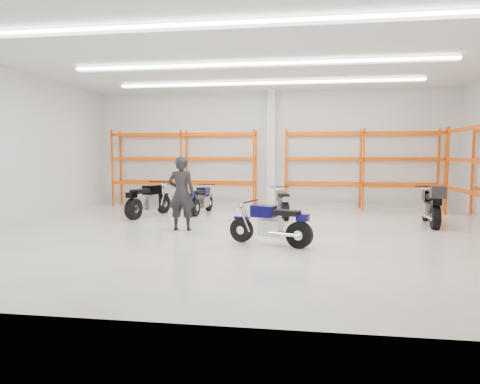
# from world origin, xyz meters

# --- Properties ---
(ground) EXTENTS (14.00, 14.00, 0.00)m
(ground) POSITION_xyz_m (0.00, 0.00, 0.00)
(ground) COLOR beige
(ground) RESTS_ON ground
(room_shell) EXTENTS (14.02, 12.02, 4.51)m
(room_shell) POSITION_xyz_m (0.00, 0.03, 3.28)
(room_shell) COLOR silver
(room_shell) RESTS_ON ground
(motorcycle_main) EXTENTS (1.94, 0.93, 0.99)m
(motorcycle_main) POSITION_xyz_m (0.58, -1.36, 0.46)
(motorcycle_main) COLOR black
(motorcycle_main) RESTS_ON ground
(motorcycle_back_a) EXTENTS (0.99, 2.26, 1.13)m
(motorcycle_back_a) POSITION_xyz_m (-3.83, 2.53, 0.53)
(motorcycle_back_a) COLOR black
(motorcycle_back_a) RESTS_ON ground
(motorcycle_back_b) EXTENTS (0.67, 2.03, 1.00)m
(motorcycle_back_b) POSITION_xyz_m (-2.24, 3.45, 0.47)
(motorcycle_back_b) COLOR black
(motorcycle_back_b) RESTS_ON ground
(motorcycle_back_c) EXTENTS (0.73, 1.97, 0.98)m
(motorcycle_back_c) POSITION_xyz_m (0.57, 2.92, 0.46)
(motorcycle_back_c) COLOR black
(motorcycle_back_c) RESTS_ON ground
(motorcycle_back_d) EXTENTS (0.75, 2.35, 1.20)m
(motorcycle_back_d) POSITION_xyz_m (4.88, 1.93, 0.58)
(motorcycle_back_d) COLOR black
(motorcycle_back_d) RESTS_ON ground
(standing_man) EXTENTS (0.74, 0.50, 2.00)m
(standing_man) POSITION_xyz_m (-2.00, 0.23, 1.00)
(standing_man) COLOR black
(standing_man) RESTS_ON ground
(structural_column) EXTENTS (0.32, 0.32, 4.50)m
(structural_column) POSITION_xyz_m (0.00, 5.82, 2.25)
(structural_column) COLOR white
(structural_column) RESTS_ON ground
(pallet_racking_back_left) EXTENTS (5.67, 0.87, 3.00)m
(pallet_racking_back_left) POSITION_xyz_m (-3.40, 5.48, 1.79)
(pallet_racking_back_left) COLOR #DC4E01
(pallet_racking_back_left) RESTS_ON ground
(pallet_racking_back_right) EXTENTS (5.67, 0.87, 3.00)m
(pallet_racking_back_right) POSITION_xyz_m (3.40, 5.48, 1.79)
(pallet_racking_back_right) COLOR #DC4E01
(pallet_racking_back_right) RESTS_ON ground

